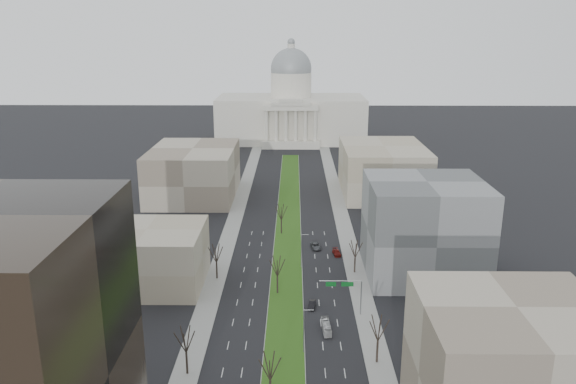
# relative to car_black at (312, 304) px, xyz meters

# --- Properties ---
(ground) EXTENTS (600.00, 600.00, 0.00)m
(ground) POSITION_rel_car_black_xyz_m (-5.83, 46.63, -0.68)
(ground) COLOR black
(ground) RESTS_ON ground
(median) EXTENTS (8.00, 222.03, 0.20)m
(median) POSITION_rel_car_black_xyz_m (-5.83, 45.61, -0.58)
(median) COLOR #999993
(median) RESTS_ON ground
(sidewalk_left) EXTENTS (5.00, 330.00, 0.15)m
(sidewalk_left) POSITION_rel_car_black_xyz_m (-23.33, 21.63, -0.60)
(sidewalk_left) COLOR gray
(sidewalk_left) RESTS_ON ground
(sidewalk_right) EXTENTS (5.00, 330.00, 0.15)m
(sidewalk_right) POSITION_rel_car_black_xyz_m (11.67, 21.63, -0.60)
(sidewalk_right) COLOR gray
(sidewalk_right) RESTS_ON ground
(capitol) EXTENTS (80.00, 46.00, 55.00)m
(capitol) POSITION_rel_car_black_xyz_m (-5.83, 196.21, 15.63)
(capitol) COLOR beige
(capitol) RESTS_ON ground
(building_beige_left) EXTENTS (26.00, 22.00, 14.00)m
(building_beige_left) POSITION_rel_car_black_xyz_m (-38.83, 11.63, 6.32)
(building_beige_left) COLOR tan
(building_beige_left) RESTS_ON ground
(building_tan_right) EXTENTS (26.00, 24.00, 22.00)m
(building_tan_right) POSITION_rel_car_black_xyz_m (27.17, -41.37, 10.32)
(building_tan_right) COLOR gray
(building_tan_right) RESTS_ON ground
(building_grey_right) EXTENTS (28.00, 26.00, 24.00)m
(building_grey_right) POSITION_rel_car_black_xyz_m (28.17, 18.63, 11.32)
(building_grey_right) COLOR #5C5F61
(building_grey_right) RESTS_ON ground
(building_far_left) EXTENTS (30.00, 40.00, 18.00)m
(building_far_left) POSITION_rel_car_black_xyz_m (-40.83, 86.63, 8.32)
(building_far_left) COLOR gray
(building_far_left) RESTS_ON ground
(building_far_right) EXTENTS (30.00, 40.00, 18.00)m
(building_far_right) POSITION_rel_car_black_xyz_m (29.17, 91.63, 8.32)
(building_far_right) COLOR tan
(building_far_right) RESTS_ON ground
(tree_left_mid) EXTENTS (5.40, 5.40, 9.72)m
(tree_left_mid) POSITION_rel_car_black_xyz_m (-23.03, -25.37, 6.32)
(tree_left_mid) COLOR black
(tree_left_mid) RESTS_ON ground
(tree_left_far) EXTENTS (5.28, 5.28, 9.50)m
(tree_left_far) POSITION_rel_car_black_xyz_m (-23.03, 14.63, 6.16)
(tree_left_far) COLOR black
(tree_left_far) RESTS_ON ground
(tree_right_mid) EXTENTS (5.52, 5.52, 9.94)m
(tree_right_mid) POSITION_rel_car_black_xyz_m (11.37, -21.37, 6.48)
(tree_right_mid) COLOR black
(tree_right_mid) RESTS_ON ground
(tree_right_far) EXTENTS (5.04, 5.04, 9.07)m
(tree_right_far) POSITION_rel_car_black_xyz_m (11.37, 18.63, 5.85)
(tree_right_far) COLOR black
(tree_right_far) RESTS_ON ground
(tree_median_a) EXTENTS (5.40, 5.40, 9.72)m
(tree_median_a) POSITION_rel_car_black_xyz_m (-7.83, -33.37, 6.32)
(tree_median_a) COLOR black
(tree_median_a) RESTS_ON ground
(tree_median_b) EXTENTS (5.40, 5.40, 9.72)m
(tree_median_b) POSITION_rel_car_black_xyz_m (-7.83, 6.63, 6.32)
(tree_median_b) COLOR black
(tree_median_b) RESTS_ON ground
(tree_median_c) EXTENTS (5.40, 5.40, 9.72)m
(tree_median_c) POSITION_rel_car_black_xyz_m (-7.83, 46.63, 6.32)
(tree_median_c) COLOR black
(tree_median_c) RESTS_ON ground
(streetlamp_median_b) EXTENTS (1.90, 0.20, 9.16)m
(streetlamp_median_b) POSITION_rel_car_black_xyz_m (-2.07, -18.37, 4.13)
(streetlamp_median_b) COLOR gray
(streetlamp_median_b) RESTS_ON ground
(streetlamp_median_c) EXTENTS (1.90, 0.20, 9.16)m
(streetlamp_median_c) POSITION_rel_car_black_xyz_m (-2.07, 21.63, 4.13)
(streetlamp_median_c) COLOR gray
(streetlamp_median_c) RESTS_ON ground
(mast_arm_signs) EXTENTS (9.12, 0.24, 8.09)m
(mast_arm_signs) POSITION_rel_car_black_xyz_m (7.66, -3.35, 5.43)
(mast_arm_signs) COLOR gray
(mast_arm_signs) RESTS_ON ground
(car_black) EXTENTS (2.03, 4.29, 1.36)m
(car_black) POSITION_rel_car_black_xyz_m (0.00, 0.00, 0.00)
(car_black) COLOR black
(car_black) RESTS_ON ground
(car_red) EXTENTS (2.49, 4.79, 1.33)m
(car_red) POSITION_rel_car_black_xyz_m (7.67, 30.26, -0.02)
(car_red) COLOR maroon
(car_red) RESTS_ON ground
(car_grey_far) EXTENTS (3.13, 5.51, 1.45)m
(car_grey_far) POSITION_rel_car_black_xyz_m (2.13, 34.89, 0.05)
(car_grey_far) COLOR #414347
(car_grey_far) RESTS_ON ground
(box_van) EXTENTS (1.91, 6.61, 1.82)m
(box_van) POSITION_rel_car_black_xyz_m (2.63, -10.11, 0.23)
(box_van) COLOR silver
(box_van) RESTS_ON ground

